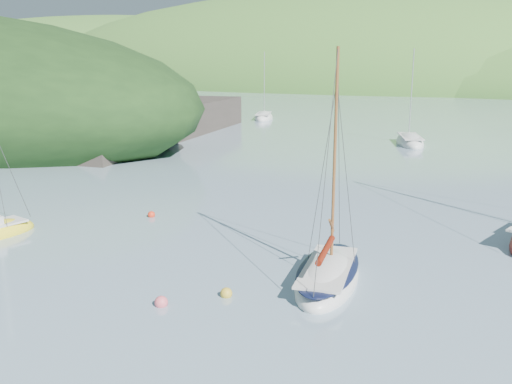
% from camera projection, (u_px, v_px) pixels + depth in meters
% --- Properties ---
extents(ground, '(700.00, 700.00, 0.00)m').
position_uv_depth(ground, '(192.00, 308.00, 20.17)').
color(ground, slate).
rests_on(ground, ground).
extents(shoreline_hills, '(690.00, 135.00, 56.00)m').
position_uv_depth(shoreline_hills, '(483.00, 86.00, 173.13)').
color(shoreline_hills, '#3B6626').
rests_on(shoreline_hills, ground).
extents(daysailer_white, '(3.49, 6.65, 9.72)m').
position_uv_depth(daysailer_white, '(328.00, 276.00, 22.49)').
color(daysailer_white, silver).
rests_on(daysailer_white, ground).
extents(distant_sloop_a, '(5.03, 7.68, 10.35)m').
position_uv_depth(distant_sloop_a, '(410.00, 143.00, 58.00)').
color(distant_sloop_a, silver).
rests_on(distant_sloop_a, ground).
extents(distant_sloop_c, '(4.96, 7.58, 10.21)m').
position_uv_depth(distant_sloop_c, '(264.00, 118.00, 81.55)').
color(distant_sloop_c, silver).
rests_on(distant_sloop_c, ground).
extents(mooring_buoys, '(21.15, 11.15, 0.49)m').
position_uv_depth(mooring_buoys, '(270.00, 270.00, 23.49)').
color(mooring_buoys, gold).
rests_on(mooring_buoys, ground).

